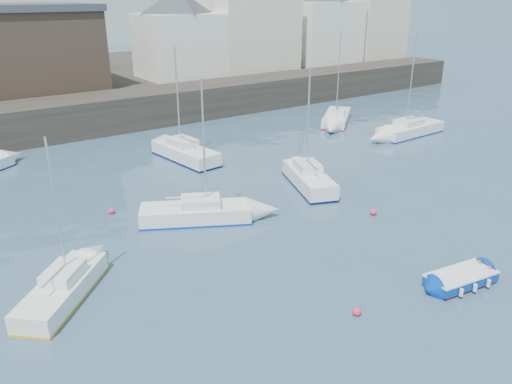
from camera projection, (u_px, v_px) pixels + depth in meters
water at (450, 332)px, 17.86m from camera, size 220.00×220.00×0.00m
quay_wall at (105, 113)px, 43.79m from camera, size 90.00×5.00×3.00m
land_strip at (50, 85)px, 57.45m from camera, size 90.00×32.00×2.80m
bldg_east_a at (247, 16)px, 57.12m from camera, size 13.36×13.36×11.80m
bldg_east_b at (321, 22)px, 63.00m from camera, size 11.88×11.88×9.95m
bldg_east_c at (370, 16)px, 67.65m from camera, size 11.14×11.14×10.95m
bldg_east_d at (179, 33)px, 52.44m from camera, size 11.14×11.14×8.95m
warehouse at (2, 49)px, 44.71m from camera, size 16.40×10.40×7.60m
blue_dinghy at (461, 278)px, 20.61m from camera, size 3.22×1.86×0.58m
sailboat_a at (63, 289)px, 19.67m from camera, size 4.60×4.75×6.51m
sailboat_b at (196, 213)px, 26.39m from camera, size 6.01×4.41×7.50m
sailboat_c at (309, 178)px, 31.03m from camera, size 3.68×5.83×7.33m
sailboat_d at (410, 129)px, 42.37m from camera, size 6.70×2.31×8.47m
sailboat_f at (185, 152)px, 36.06m from camera, size 2.64×6.35×8.03m
sailboat_g at (336, 117)px, 46.53m from camera, size 6.33×5.78×8.24m
buoy_near at (356, 315)px, 18.82m from camera, size 0.35×0.35×0.35m
buoy_mid at (373, 215)px, 27.30m from camera, size 0.38×0.38×0.38m
buoy_far at (112, 214)px, 27.44m from camera, size 0.35×0.35×0.35m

